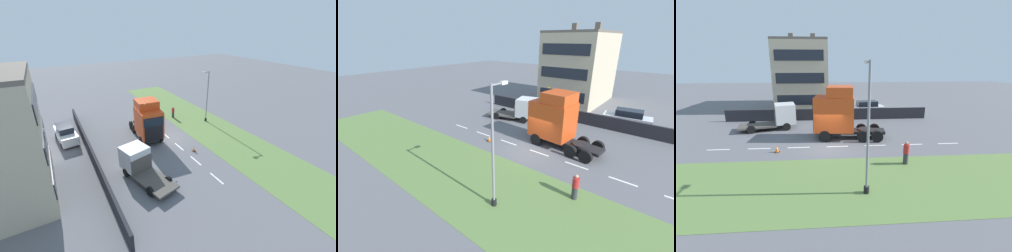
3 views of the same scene
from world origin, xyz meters
The scene contains 10 objects.
ground_plane centered at (0.00, 0.00, 0.00)m, with size 120.00×120.00×0.00m, color slate.
grass_verge centered at (-6.00, 0.00, 0.01)m, with size 7.00×44.00×0.01m.
lane_markings centered at (0.00, -0.70, 0.00)m, with size 0.16×21.00×0.00m.
boundary_wall centered at (9.00, 0.00, 0.68)m, with size 0.25×24.00×1.37m.
lorry_cab centered at (2.24, -0.81, 2.37)m, with size 3.09×6.52×4.89m.
flatbed_truck centered at (5.81, 4.99, 1.37)m, with size 3.47×6.02×2.59m.
parked_car centered at (10.76, -4.95, 0.96)m, with size 2.31×4.81×1.95m.
lamp_post centered at (-6.93, -1.93, 3.23)m, with size 1.27×0.30×6.92m.
pedestrian centered at (-3.65, -5.24, 0.80)m, with size 0.39×0.39×1.64m.
traffic_cone_lead centered at (-0.89, 4.07, 0.28)m, with size 0.36×0.36×0.58m.
Camera 1 is at (11.52, 20.95, 12.49)m, focal length 24.00 mm.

